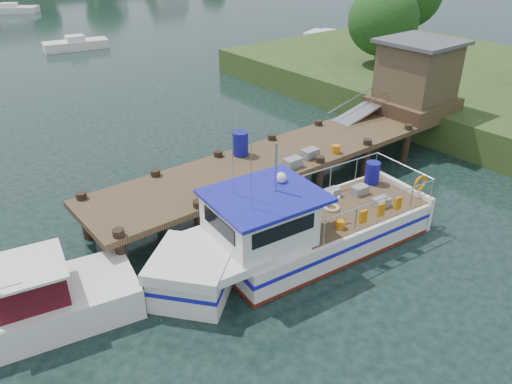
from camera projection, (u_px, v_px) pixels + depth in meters
ground_plane at (252, 200)px, 17.82m from camera, size 160.00×160.00×0.00m
dock at (377, 103)px, 20.32m from camera, size 16.60×3.00×4.78m
lobster_boat at (292, 233)px, 14.44m from camera, size 9.35×3.45×4.49m
work_boat at (0, 315)px, 11.75m from camera, size 6.99×3.18×3.65m
moored_far at (9, 9)px, 54.64m from camera, size 6.08×5.03×1.02m
moored_b at (76, 44)px, 38.81m from camera, size 5.00×2.46×1.06m
moored_c at (320, 42)px, 39.39m from camera, size 8.20×5.19×1.23m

